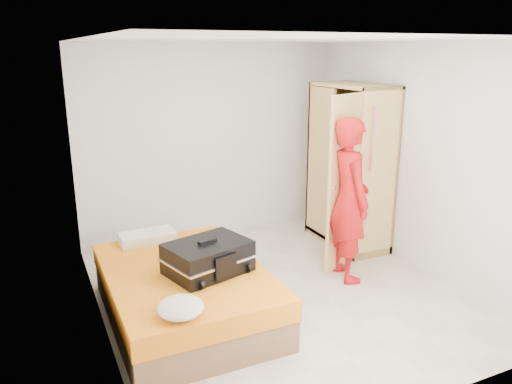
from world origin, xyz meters
name	(u,v)px	position (x,y,z in m)	size (l,w,h in m)	color
room	(280,175)	(0.00, 0.00, 1.30)	(4.00, 4.02, 2.60)	beige
bed	(185,293)	(-1.05, -0.07, 0.25)	(1.42, 2.02, 0.50)	olive
wardrobe	(349,171)	(1.45, 0.84, 1.00)	(1.13, 1.41, 2.10)	#E0BF6D
person	(349,200)	(0.87, 0.02, 0.92)	(0.67, 0.44, 1.84)	red
suitcase	(208,258)	(-0.86, -0.22, 0.65)	(0.87, 0.73, 0.32)	black
round_cushion	(181,308)	(-1.33, -0.89, 0.57)	(0.37, 0.37, 0.14)	silver
pillow	(147,237)	(-1.20, 0.78, 0.55)	(0.58, 0.30, 0.11)	silver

